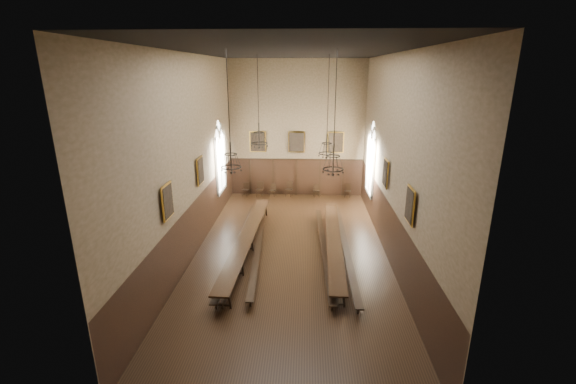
# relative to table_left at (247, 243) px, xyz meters

# --- Properties ---
(floor) EXTENTS (9.00, 18.00, 0.02)m
(floor) POSITION_rel_table_left_xyz_m (2.09, -0.09, -0.42)
(floor) COLOR black
(floor) RESTS_ON ground
(ceiling) EXTENTS (9.00, 18.00, 0.02)m
(ceiling) POSITION_rel_table_left_xyz_m (2.09, -0.09, 8.60)
(ceiling) COLOR black
(ceiling) RESTS_ON ground
(wall_back) EXTENTS (9.00, 0.02, 9.00)m
(wall_back) POSITION_rel_table_left_xyz_m (2.09, 8.92, 4.09)
(wall_back) COLOR #7B634C
(wall_back) RESTS_ON ground
(wall_front) EXTENTS (9.00, 0.02, 9.00)m
(wall_front) POSITION_rel_table_left_xyz_m (2.09, -9.10, 4.09)
(wall_front) COLOR #7B634C
(wall_front) RESTS_ON ground
(wall_left) EXTENTS (0.02, 18.00, 9.00)m
(wall_left) POSITION_rel_table_left_xyz_m (-2.42, -0.09, 4.09)
(wall_left) COLOR #7B634C
(wall_left) RESTS_ON ground
(wall_right) EXTENTS (0.02, 18.00, 9.00)m
(wall_right) POSITION_rel_table_left_xyz_m (6.60, -0.09, 4.09)
(wall_right) COLOR #7B634C
(wall_right) RESTS_ON ground
(wainscot_panelling) EXTENTS (9.00, 18.00, 2.50)m
(wainscot_panelling) POSITION_rel_table_left_xyz_m (2.09, -0.09, 0.84)
(wainscot_panelling) COLOR black
(wainscot_panelling) RESTS_ON floor
(table_left) EXTENTS (1.12, 10.47, 0.82)m
(table_left) POSITION_rel_table_left_xyz_m (0.00, 0.00, 0.00)
(table_left) COLOR black
(table_left) RESTS_ON floor
(table_right) EXTENTS (0.93, 9.65, 0.75)m
(table_right) POSITION_rel_table_left_xyz_m (4.09, -0.08, -0.03)
(table_right) COLOR black
(table_right) RESTS_ON floor
(bench_left_outer) EXTENTS (0.36, 10.33, 0.46)m
(bench_left_outer) POSITION_rel_table_left_xyz_m (-0.40, -0.02, -0.11)
(bench_left_outer) COLOR black
(bench_left_outer) RESTS_ON floor
(bench_left_inner) EXTENTS (0.84, 9.77, 0.44)m
(bench_left_inner) POSITION_rel_table_left_xyz_m (0.54, -0.05, -0.13)
(bench_left_inner) COLOR black
(bench_left_inner) RESTS_ON floor
(bench_right_inner) EXTENTS (0.56, 9.67, 0.43)m
(bench_right_inner) POSITION_rel_table_left_xyz_m (3.64, -0.21, -0.13)
(bench_right_inner) COLOR black
(bench_right_inner) RESTS_ON floor
(bench_right_outer) EXTENTS (0.38, 10.27, 0.46)m
(bench_right_outer) POSITION_rel_table_left_xyz_m (4.64, -0.07, -0.11)
(bench_right_outer) COLOR black
(bench_right_outer) RESTS_ON floor
(chair_0) EXTENTS (0.49, 0.49, 0.93)m
(chair_0) POSITION_rel_table_left_xyz_m (-1.40, 8.38, -0.13)
(chair_0) COLOR black
(chair_0) RESTS_ON floor
(chair_1) EXTENTS (0.49, 0.49, 1.01)m
(chair_1) POSITION_rel_table_left_xyz_m (-0.40, 8.38, -0.10)
(chair_1) COLOR black
(chair_1) RESTS_ON floor
(chair_2) EXTENTS (0.47, 0.47, 0.87)m
(chair_2) POSITION_rel_table_left_xyz_m (0.49, 8.38, -0.15)
(chair_2) COLOR black
(chair_2) RESTS_ON floor
(chair_3) EXTENTS (0.54, 0.54, 1.01)m
(chair_3) POSITION_rel_table_left_xyz_m (1.59, 8.51, -0.10)
(chair_3) COLOR black
(chair_3) RESTS_ON floor
(chair_5) EXTENTS (0.44, 0.44, 0.87)m
(chair_5) POSITION_rel_table_left_xyz_m (3.48, 8.40, -0.14)
(chair_5) COLOR black
(chair_5) RESTS_ON floor
(chair_7) EXTENTS (0.48, 0.48, 0.90)m
(chair_7) POSITION_rel_table_left_xyz_m (5.60, 8.48, -0.14)
(chair_7) COLOR black
(chair_7) RESTS_ON floor
(chandelier_back_left) EXTENTS (0.86, 0.86, 4.45)m
(chandelier_back_left) POSITION_rel_table_left_xyz_m (0.34, 2.74, 4.59)
(chandelier_back_left) COLOR black
(chandelier_back_left) RESTS_ON ceiling
(chandelier_back_right) EXTENTS (0.81, 0.81, 4.94)m
(chandelier_back_right) POSITION_rel_table_left_xyz_m (3.78, 2.77, 4.15)
(chandelier_back_right) COLOR black
(chandelier_back_right) RESTS_ON ceiling
(chandelier_front_left) EXTENTS (0.77, 0.77, 4.36)m
(chandelier_front_left) POSITION_rel_table_left_xyz_m (-0.07, -2.65, 4.69)
(chandelier_front_left) COLOR black
(chandelier_front_left) RESTS_ON ceiling
(chandelier_front_right) EXTENTS (0.77, 0.77, 4.35)m
(chandelier_front_right) POSITION_rel_table_left_xyz_m (3.75, -2.83, 4.70)
(chandelier_front_right) COLOR black
(chandelier_front_right) RESTS_ON ceiling
(portrait_back_0) EXTENTS (1.10, 0.12, 1.40)m
(portrait_back_0) POSITION_rel_table_left_xyz_m (-0.51, 8.79, 3.29)
(portrait_back_0) COLOR #BC8C2D
(portrait_back_0) RESTS_ON wall_back
(portrait_back_1) EXTENTS (1.10, 0.12, 1.40)m
(portrait_back_1) POSITION_rel_table_left_xyz_m (2.09, 8.79, 3.29)
(portrait_back_1) COLOR #BC8C2D
(portrait_back_1) RESTS_ON wall_back
(portrait_back_2) EXTENTS (1.10, 0.12, 1.40)m
(portrait_back_2) POSITION_rel_table_left_xyz_m (4.69, 8.79, 3.29)
(portrait_back_2) COLOR #BC8C2D
(portrait_back_2) RESTS_ON wall_back
(portrait_left_0) EXTENTS (0.12, 1.00, 1.30)m
(portrait_left_0) POSITION_rel_table_left_xyz_m (-2.29, 0.91, 3.29)
(portrait_left_0) COLOR #BC8C2D
(portrait_left_0) RESTS_ON wall_left
(portrait_left_1) EXTENTS (0.12, 1.00, 1.30)m
(portrait_left_1) POSITION_rel_table_left_xyz_m (-2.29, -3.59, 3.29)
(portrait_left_1) COLOR #BC8C2D
(portrait_left_1) RESTS_ON wall_left
(portrait_right_0) EXTENTS (0.12, 1.00, 1.30)m
(portrait_right_0) POSITION_rel_table_left_xyz_m (6.47, 0.91, 3.29)
(portrait_right_0) COLOR #BC8C2D
(portrait_right_0) RESTS_ON wall_right
(portrait_right_1) EXTENTS (0.12, 1.00, 1.30)m
(portrait_right_1) POSITION_rel_table_left_xyz_m (6.47, -3.59, 3.29)
(portrait_right_1) COLOR #BC8C2D
(portrait_right_1) RESTS_ON wall_right
(window_right) EXTENTS (0.20, 2.20, 4.60)m
(window_right) POSITION_rel_table_left_xyz_m (6.52, 5.41, 2.99)
(window_right) COLOR white
(window_right) RESTS_ON wall_right
(window_left) EXTENTS (0.20, 2.20, 4.60)m
(window_left) POSITION_rel_table_left_xyz_m (-2.34, 5.41, 2.99)
(window_left) COLOR white
(window_left) RESTS_ON wall_left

